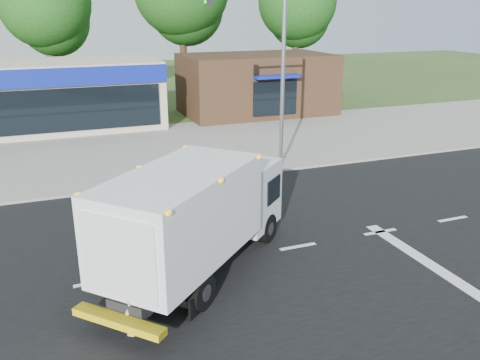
{
  "coord_description": "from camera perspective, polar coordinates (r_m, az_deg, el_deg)",
  "views": [
    {
      "loc": [
        -6.7,
        -12.5,
        6.93
      ],
      "look_at": [
        -1.16,
        1.93,
        1.7
      ],
      "focal_mm": 38.0,
      "sensor_mm": 36.0,
      "label": 1
    }
  ],
  "objects": [
    {
      "name": "lane_markings",
      "position": [
        15.39,
        13.38,
        -8.55
      ],
      "size": [
        55.2,
        7.0,
        0.01
      ],
      "color": "silver",
      "rests_on": "road_asphalt"
    },
    {
      "name": "retail_strip_mall",
      "position": [
        32.88,
        -25.03,
        8.36
      ],
      "size": [
        18.0,
        6.2,
        4.0
      ],
      "color": "#BFB49E",
      "rests_on": "ground"
    },
    {
      "name": "sidewalk",
      "position": [
        22.82,
        -2.91,
        1.14
      ],
      "size": [
        60.0,
        2.4,
        0.12
      ],
      "primitive_type": "cube",
      "color": "gray",
      "rests_on": "ground"
    },
    {
      "name": "ems_box_truck",
      "position": [
        13.5,
        -4.94,
        -3.62
      ],
      "size": [
        6.7,
        6.48,
        3.16
      ],
      "rotation": [
        0.0,
        0.0,
        0.75
      ],
      "color": "black",
      "rests_on": "ground"
    },
    {
      "name": "brown_storefront",
      "position": [
        35.6,
        1.89,
        10.73
      ],
      "size": [
        10.0,
        6.7,
        4.0
      ],
      "color": "#382316",
      "rests_on": "ground"
    },
    {
      "name": "ground",
      "position": [
        15.79,
        6.52,
        -7.48
      ],
      "size": [
        120.0,
        120.0,
        0.0
      ],
      "primitive_type": "plane",
      "color": "#385123",
      "rests_on": "ground"
    },
    {
      "name": "traffic_signal_pole",
      "position": [
        22.14,
        3.33,
        13.46
      ],
      "size": [
        3.51,
        0.25,
        8.0
      ],
      "color": "gray",
      "rests_on": "ground"
    },
    {
      "name": "emergency_worker",
      "position": [
        11.72,
        -12.05,
        -12.47
      ],
      "size": [
        0.74,
        0.8,
        1.94
      ],
      "rotation": [
        0.0,
        0.0,
        0.96
      ],
      "color": "#C4BA82",
      "rests_on": "ground"
    },
    {
      "name": "background_trees",
      "position": [
        41.08,
        -13.54,
        18.84
      ],
      "size": [
        36.77,
        7.39,
        12.1
      ],
      "color": "#332114",
      "rests_on": "ground"
    },
    {
      "name": "road_asphalt",
      "position": [
        15.78,
        6.52,
        -7.47
      ],
      "size": [
        60.0,
        14.0,
        0.02
      ],
      "primitive_type": "cube",
      "color": "black",
      "rests_on": "ground"
    },
    {
      "name": "parking_apron",
      "position": [
        28.2,
        -6.61,
        4.36
      ],
      "size": [
        60.0,
        9.0,
        0.02
      ],
      "primitive_type": "cube",
      "color": "gray",
      "rests_on": "ground"
    }
  ]
}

